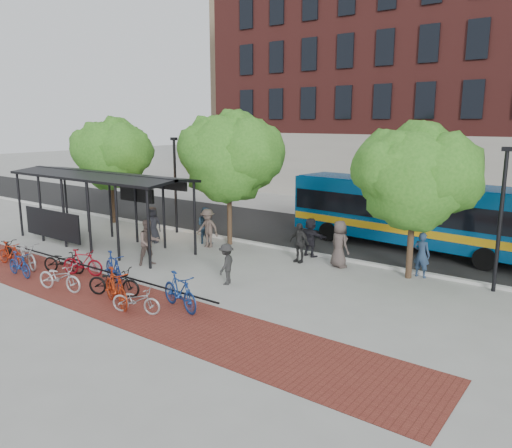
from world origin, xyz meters
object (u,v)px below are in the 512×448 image
Objects in this scene: bike_9 at (116,288)px; pedestrian_8 at (149,242)px; tree_c at (418,174)px; pedestrian_4 at (299,243)px; bike_7 at (114,268)px; lamp_post_left at (175,182)px; pedestrian_5 at (310,237)px; pedestrian_9 at (226,264)px; lamp_post_right at (501,216)px; bus at (412,211)px; bike_1 at (10,254)px; pedestrian_0 at (153,225)px; bus_shelter at (97,184)px; bike_5 at (83,263)px; tree_b at (231,153)px; bike_2 at (26,255)px; bike_10 at (136,300)px; bike_0 at (8,248)px; bike_4 at (64,261)px; bike_11 at (180,291)px; bike_6 at (60,277)px; bike_8 at (114,282)px; tree_a at (112,151)px; pedestrian_3 at (208,228)px; pedestrian_6 at (339,244)px; bike_3 at (19,264)px; pedestrian_2 at (205,225)px; pedestrian_7 at (422,255)px.

pedestrian_8 is at bearing 54.70° from bike_9.
tree_c reaches higher than pedestrian_4.
lamp_post_left is at bearing 51.75° from bike_7.
pedestrian_5 is 1.13× the size of pedestrian_9.
bus is at bearing 137.72° from lamp_post_right.
bike_1 is 6.59m from pedestrian_0.
bus_shelter is 6.17× the size of pedestrian_4.
pedestrian_4 is (7.74, 1.32, -0.04)m from pedestrian_0.
pedestrian_5 is (-7.68, 0.15, -1.87)m from lamp_post_right.
bike_5 is at bearing -43.92° from bus_shelter.
tree_b reaches higher than tree_c.
bus is 9.97m from pedestrian_9.
bike_10 is (7.56, -0.59, -0.11)m from bike_2.
pedestrian_4 is at bearing -35.36° from bike_0.
pedestrian_5 is (4.22, 0.40, -3.58)m from tree_b.
bike_0 is 0.96× the size of bike_4.
pedestrian_4 reaches higher than bike_11.
bike_8 is (2.01, 0.81, 0.00)m from bike_6.
tree_a reaches higher than bike_10.
lamp_post_left reaches higher than bike_11.
tree_a reaches higher than bike_7.
bike_2 is at bearing -77.67° from bus_shelter.
pedestrian_8 reaches higher than pedestrian_3.
bike_6 is 9.62m from pedestrian_4.
pedestrian_8 is at bearing 7.64° from bike_8.
bus_shelter is at bearing -143.79° from tree_b.
bike_5 is 0.88× the size of pedestrian_6.
lamp_post_right reaches higher than pedestrian_0.
bike_3 is 6.94m from pedestrian_0.
bike_0 is at bearing -152.77° from tree_c.
bike_5 is 5.83m from pedestrian_9.
bike_3 is at bearing -121.11° from bike_2.
pedestrian_4 is (4.03, 6.59, 0.27)m from bike_7.
bike_3 is at bearing 120.72° from bike_4.
pedestrian_3 is (0.03, 7.84, 0.44)m from bike_6.
pedestrian_2 is 0.80m from pedestrian_3.
tree_c is 11.07m from bike_10.
bike_10 is at bearing -133.73° from lamp_post_right.
pedestrian_7 is (4.92, 1.06, 0.03)m from pedestrian_4.
tree_b is 3.22× the size of bike_11.
bike_7 is (1.79, 0.11, 0.07)m from bike_5.
pedestrian_3 is at bearing 13.63° from pedestrian_7.
pedestrian_3 is at bearing -139.86° from bus.
pedestrian_8 is (-7.90, -9.22, -0.86)m from bus.
pedestrian_9 is at bearing -6.51° from bus_shelter.
tree_a reaches higher than pedestrian_4.
bus is at bearing 110.32° from tree_c.
pedestrian_9 is (4.89, -4.21, -0.14)m from pedestrian_2.
tree_b is 3.62× the size of pedestrian_7.
pedestrian_4 is at bearing -63.67° from bike_5.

